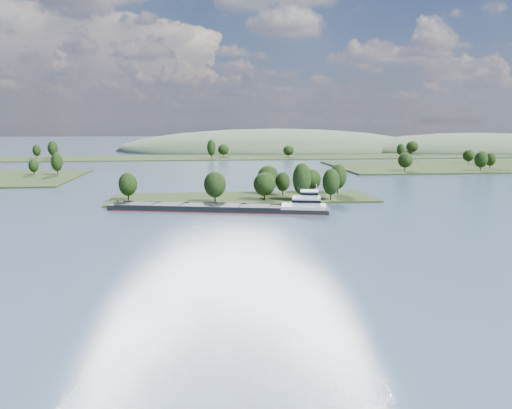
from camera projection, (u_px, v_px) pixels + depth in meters
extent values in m
plane|color=#3D546A|center=(263.00, 233.00, 131.82)|extent=(1800.00, 1800.00, 0.00)
cube|color=#202E14|center=(243.00, 199.00, 190.64)|extent=(100.00, 30.00, 1.20)
cylinder|color=black|center=(302.00, 194.00, 182.02)|extent=(0.50, 0.50, 4.49)
ellipsoid|color=black|center=(302.00, 179.00, 181.08)|extent=(6.87, 6.87, 11.55)
cylinder|color=black|center=(268.00, 189.00, 199.95)|extent=(0.50, 0.50, 3.69)
ellipsoid|color=black|center=(268.00, 177.00, 199.18)|extent=(8.78, 8.78, 9.48)
cylinder|color=black|center=(264.00, 195.00, 183.30)|extent=(0.50, 0.50, 3.33)
ellipsoid|color=black|center=(264.00, 184.00, 182.61)|extent=(8.19, 8.19, 8.56)
cylinder|color=black|center=(270.00, 191.00, 196.60)|extent=(0.50, 0.50, 2.86)
ellipsoid|color=black|center=(270.00, 182.00, 196.00)|extent=(5.67, 5.67, 7.35)
cylinder|color=black|center=(215.00, 197.00, 177.84)|extent=(0.50, 0.50, 3.65)
ellipsoid|color=black|center=(215.00, 184.00, 177.08)|extent=(7.92, 7.92, 9.37)
cylinder|color=black|center=(128.00, 196.00, 182.35)|extent=(0.50, 0.50, 3.37)
ellipsoid|color=black|center=(128.00, 184.00, 181.64)|extent=(6.74, 6.74, 8.66)
cylinder|color=black|center=(283.00, 191.00, 195.67)|extent=(0.50, 0.50, 2.98)
ellipsoid|color=black|center=(283.00, 182.00, 195.04)|extent=(5.59, 5.59, 7.67)
cylinder|color=black|center=(338.00, 189.00, 199.35)|extent=(0.50, 0.50, 3.91)
ellipsoid|color=black|center=(338.00, 176.00, 198.53)|extent=(6.95, 6.95, 10.06)
cylinder|color=black|center=(331.00, 195.00, 183.50)|extent=(0.50, 0.50, 3.80)
ellipsoid|color=black|center=(331.00, 182.00, 182.71)|extent=(6.41, 6.41, 9.77)
cylinder|color=black|center=(310.00, 189.00, 200.20)|extent=(0.50, 0.50, 3.23)
ellipsoid|color=black|center=(311.00, 179.00, 199.52)|extent=(8.46, 8.46, 8.30)
cylinder|color=black|center=(58.00, 171.00, 267.80)|extent=(0.50, 0.50, 4.01)
ellipsoid|color=black|center=(57.00, 162.00, 266.96)|extent=(6.10, 6.10, 10.30)
cylinder|color=black|center=(34.00, 172.00, 268.05)|extent=(0.50, 0.50, 2.77)
ellipsoid|color=black|center=(34.00, 166.00, 267.47)|extent=(5.16, 5.16, 7.12)
cylinder|color=black|center=(405.00, 168.00, 290.08)|extent=(0.50, 0.50, 3.50)
ellipsoid|color=black|center=(405.00, 160.00, 289.34)|extent=(8.46, 8.46, 9.01)
cylinder|color=black|center=(480.00, 167.00, 290.41)|extent=(0.50, 0.50, 3.77)
ellipsoid|color=black|center=(481.00, 159.00, 289.62)|extent=(7.67, 7.67, 9.69)
cylinder|color=black|center=(490.00, 166.00, 304.92)|extent=(0.50, 0.50, 3.15)
ellipsoid|color=black|center=(490.00, 159.00, 304.27)|extent=(6.48, 6.48, 8.09)
cylinder|color=black|center=(468.00, 161.00, 339.94)|extent=(0.50, 0.50, 3.11)
ellipsoid|color=black|center=(469.00, 155.00, 339.29)|extent=(7.86, 7.86, 8.00)
cube|color=#202E14|center=(220.00, 158.00, 406.33)|extent=(900.00, 60.00, 1.20)
cylinder|color=black|center=(37.00, 156.00, 390.04)|extent=(0.50, 0.50, 3.59)
ellipsoid|color=black|center=(37.00, 150.00, 389.29)|extent=(6.20, 6.20, 9.24)
cylinder|color=black|center=(401.00, 155.00, 401.85)|extent=(0.50, 0.50, 3.63)
ellipsoid|color=black|center=(401.00, 149.00, 401.09)|extent=(6.53, 6.53, 9.35)
cylinder|color=black|center=(223.00, 155.00, 408.39)|extent=(0.50, 0.50, 3.37)
ellipsoid|color=black|center=(223.00, 149.00, 407.69)|extent=(8.94, 8.94, 8.67)
cylinder|color=black|center=(412.00, 152.00, 440.48)|extent=(0.50, 0.50, 3.81)
ellipsoid|color=black|center=(412.00, 147.00, 439.68)|extent=(10.59, 10.59, 9.81)
cylinder|color=black|center=(53.00, 156.00, 388.38)|extent=(0.50, 0.50, 4.46)
ellipsoid|color=black|center=(53.00, 148.00, 387.45)|extent=(7.77, 7.77, 11.47)
cylinder|color=black|center=(288.00, 155.00, 403.27)|extent=(0.50, 0.50, 3.15)
ellipsoid|color=black|center=(288.00, 150.00, 402.61)|extent=(8.84, 8.84, 8.10)
cylinder|color=black|center=(211.00, 156.00, 387.14)|extent=(0.50, 0.50, 4.89)
ellipsoid|color=black|center=(211.00, 148.00, 386.12)|extent=(6.65, 6.65, 12.57)
ellipsoid|color=#43573C|center=(475.00, 151.00, 503.24)|extent=(260.00, 140.00, 36.00)
ellipsoid|color=#43573C|center=(275.00, 150.00, 510.90)|extent=(320.00, 160.00, 44.00)
cube|color=black|center=(220.00, 209.00, 164.79)|extent=(71.36, 24.68, 1.96)
cube|color=maroon|center=(220.00, 211.00, 164.85)|extent=(71.58, 24.89, 0.22)
cube|color=black|center=(202.00, 203.00, 169.67)|extent=(53.84, 12.75, 0.71)
cube|color=black|center=(196.00, 207.00, 161.12)|extent=(53.84, 12.75, 0.71)
cube|color=black|center=(199.00, 206.00, 165.42)|extent=(53.82, 19.81, 0.27)
cube|color=black|center=(142.00, 204.00, 167.61)|extent=(9.44, 8.91, 0.31)
cube|color=black|center=(170.00, 204.00, 166.49)|extent=(9.44, 8.91, 0.31)
cube|color=black|center=(199.00, 205.00, 165.37)|extent=(9.44, 8.91, 0.31)
cube|color=black|center=(228.00, 205.00, 164.25)|extent=(9.44, 8.91, 0.31)
cube|color=black|center=(257.00, 206.00, 163.13)|extent=(9.44, 8.91, 0.31)
cube|color=black|center=(115.00, 206.00, 168.85)|extent=(4.40, 8.40, 1.78)
cylinder|color=black|center=(118.00, 203.00, 168.55)|extent=(0.26, 0.26, 1.96)
cube|color=silver|center=(304.00, 206.00, 161.38)|extent=(15.79, 11.52, 1.07)
cube|color=silver|center=(307.00, 201.00, 160.99)|extent=(10.27, 8.94, 2.67)
cube|color=black|center=(307.00, 200.00, 160.93)|extent=(10.48, 9.15, 0.80)
cube|color=silver|center=(309.00, 194.00, 160.51)|extent=(6.40, 6.40, 1.96)
cube|color=black|center=(309.00, 193.00, 160.45)|extent=(6.62, 6.62, 0.71)
cube|color=silver|center=(309.00, 191.00, 160.33)|extent=(6.83, 6.83, 0.18)
cylinder|color=silver|center=(316.00, 188.00, 159.90)|extent=(0.21, 0.21, 2.31)
cylinder|color=black|center=(299.00, 189.00, 163.32)|extent=(0.53, 0.53, 1.07)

